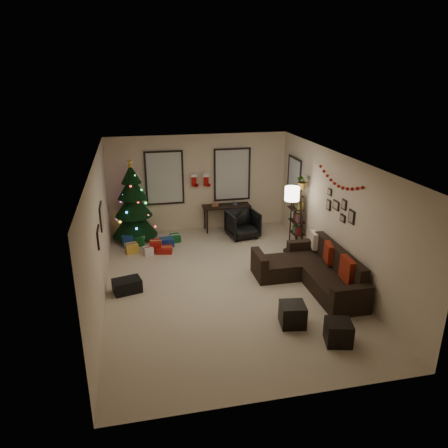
# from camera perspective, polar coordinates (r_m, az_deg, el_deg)

# --- Properties ---
(floor) EXTENTS (7.00, 7.00, 0.00)m
(floor) POSITION_cam_1_polar(r_m,az_deg,el_deg) (9.30, 0.18, -7.96)
(floor) COLOR #C1AE92
(floor) RESTS_ON ground
(ceiling) EXTENTS (7.00, 7.00, 0.00)m
(ceiling) POSITION_cam_1_polar(r_m,az_deg,el_deg) (8.38, 0.20, 8.56)
(ceiling) COLOR white
(ceiling) RESTS_ON floor
(wall_back) EXTENTS (5.00, 0.00, 5.00)m
(wall_back) POSITION_cam_1_polar(r_m,az_deg,el_deg) (12.04, -3.39, 5.50)
(wall_back) COLOR beige
(wall_back) RESTS_ON floor
(wall_front) EXTENTS (5.00, 0.00, 5.00)m
(wall_front) POSITION_cam_1_polar(r_m,az_deg,el_deg) (5.71, 7.88, -12.07)
(wall_front) COLOR beige
(wall_front) RESTS_ON floor
(wall_left) EXTENTS (0.00, 7.00, 7.00)m
(wall_left) POSITION_cam_1_polar(r_m,az_deg,el_deg) (8.60, -16.31, -1.34)
(wall_left) COLOR beige
(wall_left) RESTS_ON floor
(wall_right) EXTENTS (0.00, 7.00, 7.00)m
(wall_right) POSITION_cam_1_polar(r_m,az_deg,el_deg) (9.57, 14.98, 0.96)
(wall_right) COLOR beige
(wall_right) RESTS_ON floor
(window_back_left) EXTENTS (1.05, 0.06, 1.50)m
(window_back_left) POSITION_cam_1_polar(r_m,az_deg,el_deg) (11.86, -7.95, 6.11)
(window_back_left) COLOR #728CB2
(window_back_left) RESTS_ON wall_back
(window_back_right) EXTENTS (1.05, 0.06, 1.50)m
(window_back_right) POSITION_cam_1_polar(r_m,az_deg,el_deg) (12.14, 1.08, 6.62)
(window_back_right) COLOR #728CB2
(window_back_right) RESTS_ON wall_back
(window_right_wall) EXTENTS (0.06, 0.90, 1.30)m
(window_right_wall) POSITION_cam_1_polar(r_m,az_deg,el_deg) (11.74, 9.39, 5.64)
(window_right_wall) COLOR #728CB2
(window_right_wall) RESTS_ON wall_right
(christmas_tree) EXTENTS (1.20, 1.20, 2.23)m
(christmas_tree) POSITION_cam_1_polar(r_m,az_deg,el_deg) (11.60, -12.02, 2.32)
(christmas_tree) COLOR black
(christmas_tree) RESTS_ON floor
(presents) EXTENTS (1.50, 1.01, 0.30)m
(presents) POSITION_cam_1_polar(r_m,az_deg,el_deg) (11.15, -9.71, -2.67)
(presents) COLOR navy
(presents) RESTS_ON floor
(sofa) EXTENTS (1.72, 2.52, 0.83)m
(sofa) POSITION_cam_1_polar(r_m,az_deg,el_deg) (9.40, 11.94, -6.29)
(sofa) COLOR black
(sofa) RESTS_ON floor
(pillow_red_a) EXTENTS (0.16, 0.49, 0.48)m
(pillow_red_a) POSITION_cam_1_polar(r_m,az_deg,el_deg) (8.79, 16.11, -5.91)
(pillow_red_a) COLOR maroon
(pillow_red_a) RESTS_ON sofa
(pillow_red_b) EXTENTS (0.20, 0.43, 0.42)m
(pillow_red_b) POSITION_cam_1_polar(r_m,az_deg,el_deg) (9.47, 13.76, -3.75)
(pillow_red_b) COLOR maroon
(pillow_red_b) RESTS_ON sofa
(pillow_cream) EXTENTS (0.18, 0.39, 0.38)m
(pillow_cream) POSITION_cam_1_polar(r_m,az_deg,el_deg) (10.12, 11.89, -2.09)
(pillow_cream) COLOR beige
(pillow_cream) RESTS_ON sofa
(ottoman_near) EXTENTS (0.50, 0.50, 0.42)m
(ottoman_near) POSITION_cam_1_polar(r_m,az_deg,el_deg) (7.94, 9.12, -11.83)
(ottoman_near) COLOR black
(ottoman_near) RESTS_ON floor
(ottoman_far) EXTENTS (0.51, 0.51, 0.40)m
(ottoman_far) POSITION_cam_1_polar(r_m,az_deg,el_deg) (7.64, 15.01, -13.78)
(ottoman_far) COLOR black
(ottoman_far) RESTS_ON floor
(desk) EXTENTS (1.35, 0.48, 0.73)m
(desk) POSITION_cam_1_polar(r_m,az_deg,el_deg) (12.10, 0.34, 2.12)
(desk) COLOR black
(desk) RESTS_ON floor
(desk_chair) EXTENTS (0.82, 0.78, 0.74)m
(desk_chair) POSITION_cam_1_polar(r_m,az_deg,el_deg) (11.66, 2.50, -0.02)
(desk_chair) COLOR black
(desk_chair) RESTS_ON floor
(bookshelf) EXTENTS (0.30, 0.46, 1.55)m
(bookshelf) POSITION_cam_1_polar(r_m,az_deg,el_deg) (11.21, 9.77, 0.93)
(bookshelf) COLOR black
(bookshelf) RESTS_ON floor
(potted_plant) EXTENTS (0.52, 0.47, 0.52)m
(potted_plant) POSITION_cam_1_polar(r_m,az_deg,el_deg) (10.73, 10.51, 5.98)
(potted_plant) COLOR #4C4C4C
(potted_plant) RESTS_ON bookshelf
(floor_lamp) EXTENTS (0.36, 0.36, 1.69)m
(floor_lamp) POSITION_cam_1_polar(r_m,az_deg,el_deg) (10.51, 9.04, 3.44)
(floor_lamp) COLOR black
(floor_lamp) RESTS_ON floor
(art_map) EXTENTS (0.04, 0.60, 0.50)m
(art_map) POSITION_cam_1_polar(r_m,az_deg,el_deg) (9.17, -16.05, 1.01)
(art_map) COLOR black
(art_map) RESTS_ON wall_left
(art_abstract) EXTENTS (0.04, 0.45, 0.35)m
(art_abstract) POSITION_cam_1_polar(r_m,az_deg,el_deg) (8.23, -16.37, -1.69)
(art_abstract) COLOR black
(art_abstract) RESTS_ON wall_left
(gallery) EXTENTS (0.03, 1.25, 0.54)m
(gallery) POSITION_cam_1_polar(r_m,az_deg,el_deg) (9.43, 15.18, 2.08)
(gallery) COLOR black
(gallery) RESTS_ON wall_right
(garland) EXTENTS (0.08, 1.90, 0.30)m
(garland) POSITION_cam_1_polar(r_m,az_deg,el_deg) (9.34, 15.11, 5.60)
(garland) COLOR #A5140C
(garland) RESTS_ON wall_right
(stocking_left) EXTENTS (0.20, 0.05, 0.36)m
(stocking_left) POSITION_cam_1_polar(r_m,az_deg,el_deg) (11.87, -3.99, 5.86)
(stocking_left) COLOR #990F0C
(stocking_left) RESTS_ON wall_back
(stocking_right) EXTENTS (0.20, 0.05, 0.36)m
(stocking_right) POSITION_cam_1_polar(r_m,az_deg,el_deg) (11.86, -2.36, 5.88)
(stocking_right) COLOR #990F0C
(stocking_right) RESTS_ON wall_back
(storage_bin) EXTENTS (0.64, 0.50, 0.28)m
(storage_bin) POSITION_cam_1_polar(r_m,az_deg,el_deg) (9.15, -12.79, -8.02)
(storage_bin) COLOR black
(storage_bin) RESTS_ON floor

